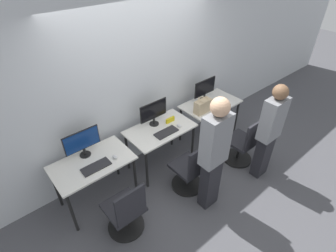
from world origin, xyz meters
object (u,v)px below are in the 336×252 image
at_px(office_chair_right, 243,145).
at_px(person_right, 270,130).
at_px(keyboard_center, 166,132).
at_px(person_center, 214,153).
at_px(office_chair_center, 190,171).
at_px(mouse_right, 223,98).
at_px(handbag, 203,106).
at_px(office_chair_left, 126,213).
at_px(monitor_left, 82,142).
at_px(monitor_center, 154,112).
at_px(monitor_right, 205,89).
at_px(keyboard_left, 96,167).
at_px(mouse_center, 179,126).
at_px(keyboard_right, 214,104).
at_px(mouse_left, 115,157).

bearing_deg(office_chair_right, person_right, -90.34).
height_order(keyboard_center, person_center, person_center).
distance_m(office_chair_center, office_chair_right, 1.08).
bearing_deg(mouse_right, handbag, -174.87).
bearing_deg(office_chair_left, person_right, -12.96).
bearing_deg(person_center, handbag, 49.46).
xyz_separation_m(person_center, mouse_right, (1.41, 1.01, -0.20)).
height_order(monitor_left, monitor_center, same).
distance_m(person_center, mouse_right, 1.74).
xyz_separation_m(monitor_right, office_chair_right, (-0.07, -0.99, -0.61)).
bearing_deg(handbag, monitor_right, 39.66).
relative_size(keyboard_left, handbag, 1.24).
relative_size(office_chair_center, mouse_right, 9.66).
relative_size(mouse_center, office_chair_center, 0.10).
distance_m(keyboard_center, mouse_right, 1.42).
relative_size(monitor_right, keyboard_right, 1.31).
xyz_separation_m(keyboard_right, person_right, (-0.07, -1.12, 0.12)).
height_order(keyboard_center, handbag, handbag).
relative_size(monitor_left, office_chair_center, 0.56).
bearing_deg(monitor_left, office_chair_right, -24.39).
xyz_separation_m(office_chair_left, office_chair_center, (1.11, -0.00, 0.00)).
distance_m(mouse_left, person_center, 1.30).
bearing_deg(keyboard_right, office_chair_right, -95.32).
height_order(monitor_right, handbag, monitor_right).
distance_m(person_center, keyboard_right, 1.52).
relative_size(office_chair_center, monitor_right, 1.79).
distance_m(office_chair_left, office_chair_center, 1.11).
bearing_deg(monitor_center, person_right, -51.28).
bearing_deg(mouse_right, monitor_center, 172.26).
bearing_deg(office_chair_right, keyboard_right, 84.68).
distance_m(office_chair_right, person_right, 0.63).
xyz_separation_m(keyboard_center, keyboard_right, (1.15, 0.08, 0.00)).
height_order(keyboard_left, mouse_center, mouse_center).
distance_m(monitor_right, mouse_right, 0.40).
bearing_deg(monitor_left, office_chair_center, -37.17).
bearing_deg(handbag, office_chair_right, -71.60).
bearing_deg(office_chair_center, office_chair_left, 179.94).
bearing_deg(mouse_right, office_chair_left, -165.65).
relative_size(keyboard_left, monitor_center, 0.76).
xyz_separation_m(keyboard_left, office_chair_left, (0.04, -0.57, -0.40)).
bearing_deg(person_right, keyboard_left, 154.32).
relative_size(mouse_left, keyboard_center, 0.24).
relative_size(keyboard_center, person_center, 0.21).
distance_m(office_chair_left, handbag, 2.09).
bearing_deg(office_chair_center, handbag, 35.69).
xyz_separation_m(mouse_right, office_chair_right, (-0.34, -0.78, -0.40)).
distance_m(monitor_left, keyboard_left, 0.37).
height_order(mouse_left, keyboard_center, mouse_left).
bearing_deg(mouse_center, person_center, -104.98).
relative_size(keyboard_left, keyboard_center, 1.00).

